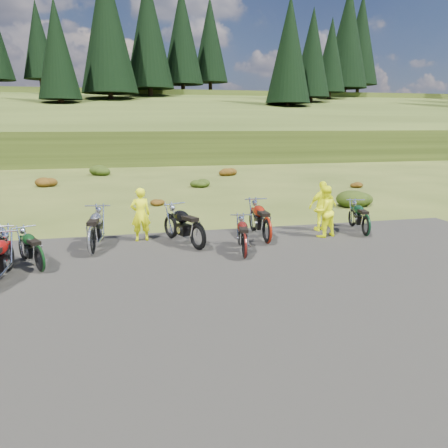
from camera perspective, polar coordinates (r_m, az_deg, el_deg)
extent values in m
plane|color=#364517|center=(11.06, -3.24, -6.02)|extent=(300.00, 300.00, 0.00)
cube|color=black|center=(9.22, -1.09, -9.98)|extent=(20.00, 12.00, 0.04)
cube|color=#2C3C14|center=(120.38, -12.34, 10.97)|extent=(300.00, 90.00, 9.17)
cylinder|color=black|center=(86.60, -22.69, 16.44)|extent=(0.70, 0.70, 2.20)
cone|color=black|center=(87.48, -23.14, 21.26)|extent=(5.72, 5.72, 13.00)
cylinder|color=black|center=(60.78, -20.45, 14.16)|extent=(0.70, 0.70, 2.20)
cone|color=black|center=(61.41, -20.99, 20.59)|extent=(5.28, 5.28, 12.00)
cylinder|color=black|center=(66.41, -14.55, 15.41)|extent=(0.70, 0.70, 2.20)
cone|color=black|center=(67.62, -15.07, 23.81)|extent=(7.92, 7.92, 18.00)
cylinder|color=black|center=(72.61, -9.57, 16.34)|extent=(0.70, 0.70, 2.20)
cone|color=black|center=(73.79, -9.87, 23.64)|extent=(7.48, 7.48, 17.00)
cylinder|color=black|center=(79.25, -5.36, 17.03)|extent=(0.70, 0.70, 2.20)
cone|color=black|center=(80.38, -5.50, 23.37)|extent=(7.04, 7.04, 16.00)
cylinder|color=black|center=(86.22, -1.79, 17.41)|extent=(0.70, 0.70, 2.20)
cone|color=black|center=(87.27, -1.83, 22.92)|extent=(6.60, 6.60, 15.00)
cylinder|color=black|center=(63.55, 8.29, 14.55)|extent=(0.70, 0.70, 2.20)
cone|color=black|center=(64.27, 8.54, 21.60)|extent=(6.16, 6.16, 14.00)
cylinder|color=black|center=(71.42, 11.19, 15.22)|extent=(0.70, 0.70, 2.20)
cone|color=black|center=(72.12, 11.47, 21.09)|extent=(5.72, 5.72, 13.00)
cylinder|color=black|center=(79.44, 13.52, 15.72)|extent=(0.70, 0.70, 2.20)
cone|color=black|center=(80.11, 13.80, 20.65)|extent=(5.28, 5.28, 12.00)
cylinder|color=black|center=(87.56, 15.43, 16.12)|extent=(0.70, 0.70, 2.20)
cone|color=black|center=(88.73, 15.85, 22.50)|extent=(7.92, 7.92, 18.00)
cylinder|color=black|center=(95.76, 17.02, 16.43)|extent=(0.70, 0.70, 2.20)
cone|color=black|center=(96.87, 17.42, 21.97)|extent=(7.48, 7.48, 17.00)
ellipsoid|color=#62280C|center=(27.47, -22.30, 5.29)|extent=(1.30, 1.30, 0.77)
ellipsoid|color=black|center=(32.40, -15.77, 6.94)|extent=(1.56, 1.56, 0.92)
ellipsoid|color=#62280C|center=(19.85, -8.91, 3.05)|extent=(0.77, 0.77, 0.45)
ellipsoid|color=black|center=(25.39, -3.25, 5.51)|extent=(1.03, 1.03, 0.61)
ellipsoid|color=#62280C|center=(31.11, 0.39, 7.05)|extent=(1.30, 1.30, 0.77)
ellipsoid|color=black|center=(20.34, 16.83, 3.55)|extent=(1.56, 1.56, 0.92)
ellipsoid|color=#62280C|center=(26.35, 16.64, 5.09)|extent=(0.77, 0.77, 0.45)
imported|color=#EEF80D|center=(13.70, -10.84, 1.11)|extent=(0.65, 0.46, 1.66)
imported|color=#EEF80D|center=(14.32, 12.94, 1.50)|extent=(0.94, 0.82, 1.65)
imported|color=#EEF80D|center=(15.12, 12.76, 2.18)|extent=(1.02, 0.49, 1.69)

